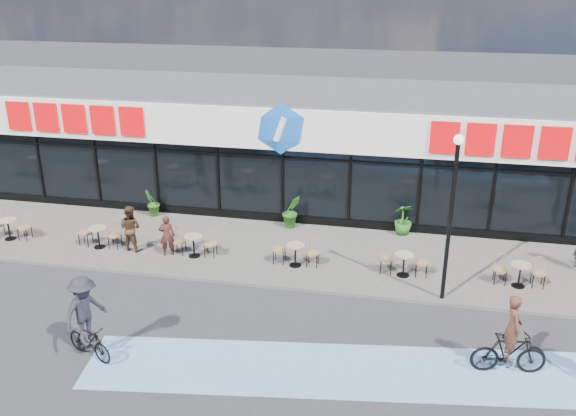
{
  "coord_description": "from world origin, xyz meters",
  "views": [
    {
      "loc": [
        4.47,
        -13.94,
        9.18
      ],
      "look_at": [
        0.92,
        3.5,
        2.09
      ],
      "focal_mm": 38.0,
      "sensor_mm": 36.0,
      "label": 1
    }
  ],
  "objects": [
    {
      "name": "potted_plant_left",
      "position": [
        -5.06,
        6.51,
        0.65
      ],
      "size": [
        0.63,
        0.71,
        1.1
      ],
      "primitive_type": "imported",
      "rotation": [
        0.0,
        0.0,
        4.44
      ],
      "color": "#2B5F1B",
      "rests_on": "sidewalk"
    },
    {
      "name": "ground",
      "position": [
        0.0,
        0.0,
        0.0
      ],
      "size": [
        120.0,
        120.0,
        0.0
      ],
      "primitive_type": "plane",
      "color": "#28282B",
      "rests_on": "ground"
    },
    {
      "name": "lamp_post",
      "position": [
        5.78,
        2.3,
        3.05
      ],
      "size": [
        0.28,
        0.28,
        4.94
      ],
      "color": "black",
      "rests_on": "sidewalk"
    },
    {
      "name": "patron_left",
      "position": [
        -3.19,
        3.4,
        0.82
      ],
      "size": [
        0.61,
        0.5,
        1.43
      ],
      "primitive_type": "imported",
      "rotation": [
        0.0,
        0.0,
        3.49
      ],
      "color": "#401A16",
      "rests_on": "sidewalk"
    },
    {
      "name": "bistro_set_3",
      "position": [
        -2.3,
        3.58,
        0.56
      ],
      "size": [
        1.54,
        0.62,
        0.9
      ],
      "color": "#9D8865",
      "rests_on": "sidewalk"
    },
    {
      "name": "sidewalk",
      "position": [
        0.0,
        4.5,
        0.05
      ],
      "size": [
        44.0,
        5.0,
        0.1
      ],
      "primitive_type": "cube",
      "color": "#5F5B54",
      "rests_on": "ground"
    },
    {
      "name": "bistro_set_5",
      "position": [
        4.62,
        3.58,
        0.56
      ],
      "size": [
        1.54,
        0.62,
        0.9
      ],
      "color": "#9D8865",
      "rests_on": "sidewalk"
    },
    {
      "name": "cyclist_c",
      "position": [
        -2.97,
        -2.32,
        1.09
      ],
      "size": [
        1.59,
        1.35,
        2.27
      ],
      "color": "black",
      "rests_on": "ground"
    },
    {
      "name": "potted_plant_right",
      "position": [
        4.51,
        6.75,
        0.67
      ],
      "size": [
        0.88,
        0.88,
        1.14
      ],
      "primitive_type": "imported",
      "rotation": [
        0.0,
        0.0,
        3.69
      ],
      "color": "#245F1B",
      "rests_on": "sidewalk"
    },
    {
      "name": "bistro_set_4",
      "position": [
        1.16,
        3.58,
        0.56
      ],
      "size": [
        1.54,
        0.62,
        0.9
      ],
      "color": "#9D8865",
      "rests_on": "sidewalk"
    },
    {
      "name": "building",
      "position": [
        -0.0,
        9.93,
        2.34
      ],
      "size": [
        30.6,
        6.57,
        4.75
      ],
      "color": "black",
      "rests_on": "ground"
    },
    {
      "name": "bistro_set_1",
      "position": [
        -9.21,
        3.58,
        0.56
      ],
      "size": [
        1.54,
        0.62,
        0.9
      ],
      "color": "#9D8865",
      "rests_on": "sidewalk"
    },
    {
      "name": "bistro_set_2",
      "position": [
        -5.75,
        3.58,
        0.56
      ],
      "size": [
        1.54,
        0.62,
        0.9
      ],
      "color": "#9D8865",
      "rests_on": "sidewalk"
    },
    {
      "name": "potted_plant_mid",
      "position": [
        0.43,
        6.56,
        0.73
      ],
      "size": [
        0.89,
        0.85,
        1.26
      ],
      "primitive_type": "imported",
      "rotation": [
        0.0,
        0.0,
        0.6
      ],
      "color": "#255E1B",
      "rests_on": "sidewalk"
    },
    {
      "name": "cyclist_a",
      "position": [
        7.21,
        -0.86,
        0.75
      ],
      "size": [
        1.86,
        0.74,
        2.11
      ],
      "color": "black",
      "rests_on": "ground"
    },
    {
      "name": "bistro_set_6",
      "position": [
        8.08,
        3.58,
        0.56
      ],
      "size": [
        1.54,
        0.62,
        0.9
      ],
      "color": "#9D8865",
      "rests_on": "sidewalk"
    },
    {
      "name": "patron_right",
      "position": [
        -4.56,
        3.55,
        0.9
      ],
      "size": [
        0.87,
        0.73,
        1.61
      ],
      "primitive_type": "imported",
      "rotation": [
        0.0,
        0.0,
        2.98
      ],
      "color": "#3F2716",
      "rests_on": "sidewalk"
    },
    {
      "name": "bike_lane",
      "position": [
        4.0,
        -1.5,
        0.01
      ],
      "size": [
        14.17,
        4.13,
        0.01
      ],
      "primitive_type": "cube",
      "rotation": [
        0.0,
        0.0,
        0.14
      ],
      "color": "#6793C2",
      "rests_on": "ground"
    }
  ]
}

